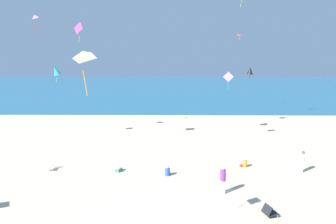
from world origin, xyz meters
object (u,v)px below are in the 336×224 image
person_3 (302,160)px  kite_pink (228,77)px  person_4 (245,164)px  kite_red (239,34)px  beach_chair_far_left (269,211)px  person_0 (223,178)px  kite_black (250,71)px  kite_teal (56,71)px  beach_chair_near_camera (51,165)px  kite_purple (34,17)px  cooler_box (119,169)px  kite_white (82,56)px  person_5 (168,172)px  kite_magenta (79,29)px

person_3 → kite_pink: (-3.94, 6.72, 5.04)m
person_4 → kite_red: size_ratio=0.76×
beach_chair_far_left → person_0: (-1.92, 2.36, 0.70)m
kite_black → kite_teal: size_ratio=0.91×
beach_chair_near_camera → kite_purple: kite_purple is taller
cooler_box → person_3: size_ratio=0.35×
person_4 → kite_pink: bearing=-74.9°
person_4 → person_0: bearing=72.8°
person_3 → kite_teal: 21.27m
kite_white → kite_teal: (-7.46, 16.50, -1.49)m
person_0 → kite_black: kite_black is taller
person_0 → kite_pink: size_ratio=1.04×
kite_red → kite_teal: bearing=-144.9°
person_4 → kite_white: 15.08m
kite_pink → kite_black: kite_black is taller
kite_white → kite_purple: (-8.74, 16.00, 3.09)m
kite_red → kite_purple: size_ratio=0.46×
person_3 → kite_white: 16.57m
kite_pink → kite_purple: (-16.57, -0.01, 5.09)m
kite_white → kite_teal: size_ratio=1.04×
person_0 → person_5: (-3.20, 2.49, -0.71)m
beach_chair_far_left → kite_teal: bearing=121.1°
kite_teal → kite_pink: bearing=-1.8°
beach_chair_near_camera → kite_purple: (-3.21, 6.47, 10.71)m
kite_black → person_3: bearing=-88.1°
kite_black → kite_magenta: bearing=-152.0°
kite_purple → person_5: bearing=-32.9°
kite_red → kite_teal: size_ratio=0.59×
kite_magenta → person_0: bearing=-36.8°
beach_chair_near_camera → kite_purple: bearing=-151.4°
beach_chair_near_camera → beach_chair_far_left: 14.45m
kite_magenta → person_3: bearing=-15.5°
kite_red → kite_white: (-11.84, -30.07, -2.45)m
person_4 → kite_purple: size_ratio=0.35×
cooler_box → kite_pink: bearing=38.1°
person_3 → kite_magenta: (-16.12, 4.46, 8.97)m
person_4 → kite_purple: kite_purple is taller
kite_teal → kite_purple: (-1.28, -0.50, 4.58)m
beach_chair_far_left → cooler_box: bearing=128.3°
person_3 → kite_black: 13.85m
person_3 → kite_magenta: kite_magenta is taller
kite_black → kite_teal: (-18.80, -5.60, 0.31)m
person_0 → person_4: person_0 is taller
kite_white → kite_purple: size_ratio=0.82×
person_3 → beach_chair_near_camera: bearing=1.1°
kite_red → kite_magenta: bearing=-134.8°
person_0 → kite_pink: 11.21m
kite_magenta → kite_teal: 5.38m
person_0 → kite_teal: size_ratio=1.14×
beach_chair_far_left → person_0: size_ratio=0.50×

